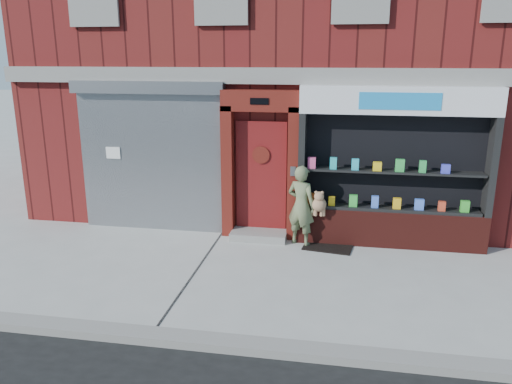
# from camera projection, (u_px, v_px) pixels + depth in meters

# --- Properties ---
(ground) EXTENTS (80.00, 80.00, 0.00)m
(ground) POSITION_uv_depth(u_px,v_px,m) (287.00, 278.00, 8.18)
(ground) COLOR #9E9E99
(ground) RESTS_ON ground
(curb) EXTENTS (60.00, 0.30, 0.12)m
(curb) POSITION_uv_depth(u_px,v_px,m) (267.00, 348.00, 6.12)
(curb) COLOR gray
(curb) RESTS_ON ground
(building) EXTENTS (12.00, 8.16, 8.00)m
(building) POSITION_uv_depth(u_px,v_px,m) (316.00, 36.00, 12.80)
(building) COLOR #5E1615
(building) RESTS_ON ground
(shutter_bay) EXTENTS (3.10, 0.30, 3.04)m
(shutter_bay) POSITION_uv_depth(u_px,v_px,m) (151.00, 148.00, 10.04)
(shutter_bay) COLOR gray
(shutter_bay) RESTS_ON ground
(red_door_bay) EXTENTS (1.52, 0.58, 2.90)m
(red_door_bay) POSITION_uv_depth(u_px,v_px,m) (260.00, 165.00, 9.68)
(red_door_bay) COLOR #57140E
(red_door_bay) RESTS_ON ground
(pharmacy_bay) EXTENTS (3.50, 0.41, 3.00)m
(pharmacy_bay) POSITION_uv_depth(u_px,v_px,m) (393.00, 175.00, 9.24)
(pharmacy_bay) COLOR #521813
(pharmacy_bay) RESTS_ON ground
(woman) EXTENTS (0.81, 0.57, 1.55)m
(woman) POSITION_uv_depth(u_px,v_px,m) (303.00, 205.00, 9.42)
(woman) COLOR #636F49
(woman) RESTS_ON ground
(doormat) EXTENTS (0.99, 0.76, 0.02)m
(doormat) POSITION_uv_depth(u_px,v_px,m) (328.00, 246.00, 9.48)
(doormat) COLOR black
(doormat) RESTS_ON ground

